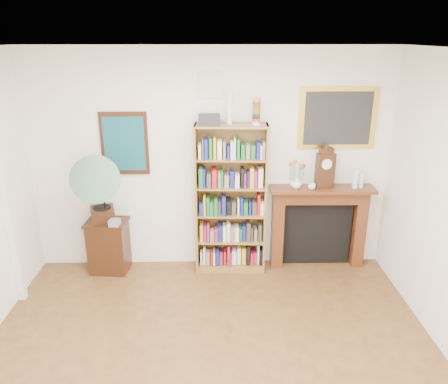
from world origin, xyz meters
name	(u,v)px	position (x,y,z in m)	size (l,w,h in m)	color
room	(208,260)	(0.00, 0.00, 1.40)	(4.51, 5.01, 2.81)	#4D3217
teal_poster	(125,144)	(-1.05, 2.48, 1.65)	(0.58, 0.04, 0.78)	black
small_picture	(210,85)	(0.00, 2.48, 2.35)	(0.26, 0.04, 0.30)	white
gilt_painting	(338,118)	(1.55, 2.48, 1.95)	(0.95, 0.04, 0.75)	gold
bookshelf	(231,192)	(0.25, 2.32, 1.07)	(0.89, 0.35, 2.20)	brown
side_cabinet	(109,246)	(-1.32, 2.29, 0.35)	(0.51, 0.37, 0.70)	black
fireplace	(319,219)	(1.40, 2.40, 0.65)	(1.32, 0.33, 1.11)	#512313
gramophone	(96,185)	(-1.36, 2.16, 1.22)	(0.74, 0.83, 0.92)	black
cd_stack	(114,222)	(-1.18, 2.16, 0.74)	(0.12, 0.12, 0.08)	#B1B1BD
mantel_clock	(325,169)	(1.41, 2.35, 1.35)	(0.23, 0.15, 0.51)	black
flower_vase	(296,182)	(1.06, 2.34, 1.18)	(0.14, 0.14, 0.15)	white
teacup	(312,186)	(1.25, 2.29, 1.14)	(0.09, 0.09, 0.07)	white
bottle_left	(356,179)	(1.80, 2.32, 1.23)	(0.07, 0.07, 0.24)	silver
bottle_right	(361,180)	(1.88, 2.34, 1.21)	(0.06, 0.06, 0.20)	silver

